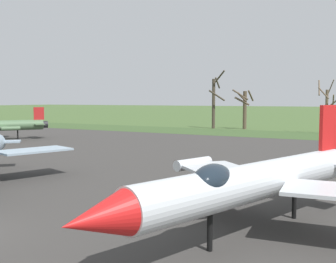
% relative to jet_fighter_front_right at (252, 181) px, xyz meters
% --- Properties ---
extents(asphalt_apron, '(85.60, 52.84, 0.05)m').
position_rel_jet_fighter_front_right_xyz_m(asphalt_apron, '(-9.45, 10.24, -1.98)').
color(asphalt_apron, '#383533').
rests_on(asphalt_apron, ground).
extents(grass_verge_strip, '(145.60, 12.00, 0.06)m').
position_rel_jet_fighter_front_right_xyz_m(grass_verge_strip, '(-9.45, 42.66, -1.97)').
color(grass_verge_strip, '#375028').
rests_on(grass_verge_strip, ground).
extents(jet_fighter_front_right, '(10.23, 14.03, 4.67)m').
position_rel_jet_fighter_front_right_xyz_m(jet_fighter_front_right, '(0.00, 0.00, 0.00)').
color(jet_fighter_front_right, silver).
rests_on(jet_fighter_front_right, ground).
extents(bare_tree_far_left, '(2.90, 3.95, 9.96)m').
position_rel_jet_fighter_front_right_xyz_m(bare_tree_far_left, '(-22.18, 50.10, 2.90)').
color(bare_tree_far_left, '#42382D').
rests_on(bare_tree_far_left, ground).
extents(bare_tree_left_of_center, '(3.07, 2.94, 6.67)m').
position_rel_jet_fighter_front_right_xyz_m(bare_tree_left_of_center, '(-17.16, 50.99, 1.75)').
color(bare_tree_left_of_center, brown).
rests_on(bare_tree_left_of_center, ground).
extents(bare_tree_center, '(2.98, 2.98, 7.82)m').
position_rel_jet_fighter_front_right_xyz_m(bare_tree_center, '(-3.89, 48.04, 1.92)').
color(bare_tree_center, brown).
rests_on(bare_tree_center, ground).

